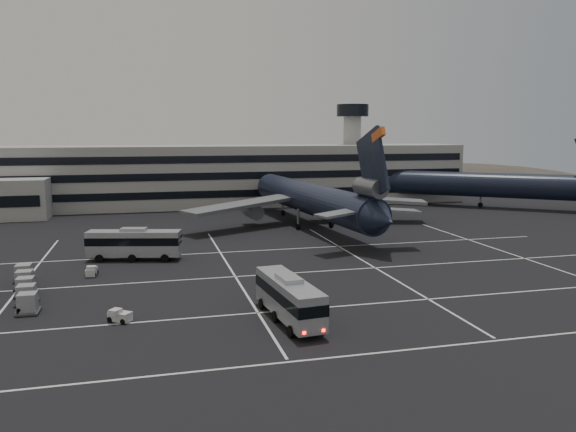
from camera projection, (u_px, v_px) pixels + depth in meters
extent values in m
plane|color=black|center=(292.00, 282.00, 64.80)|extent=(260.00, 260.00, 0.00)
cube|color=silver|center=(363.00, 354.00, 43.71)|extent=(90.00, 0.25, 0.01)
cube|color=silver|center=(318.00, 308.00, 55.21)|extent=(90.00, 0.25, 0.01)
cube|color=silver|center=(284.00, 274.00, 68.63)|extent=(90.00, 0.25, 0.01)
cube|color=silver|center=(261.00, 250.00, 82.05)|extent=(90.00, 0.25, 0.01)
cube|color=silver|center=(22.00, 286.00, 63.27)|extent=(0.25, 55.00, 0.01)
cube|color=silver|center=(233.00, 273.00, 69.09)|extent=(0.25, 55.00, 0.01)
cube|color=silver|center=(369.00, 264.00, 73.46)|extent=(0.25, 55.00, 0.01)
cube|color=silver|center=(515.00, 255.00, 78.80)|extent=(0.25, 55.00, 0.01)
cube|color=gray|center=(215.00, 175.00, 132.78)|extent=(120.00, 18.00, 14.00)
cube|color=black|center=(221.00, 194.00, 124.63)|extent=(118.00, 0.20, 1.60)
cube|color=black|center=(220.00, 176.00, 124.03)|extent=(118.00, 0.20, 1.60)
cube|color=black|center=(220.00, 159.00, 123.48)|extent=(118.00, 0.20, 1.60)
cylinder|color=gray|center=(352.00, 156.00, 142.60)|extent=(4.40, 4.40, 22.00)
cylinder|color=black|center=(353.00, 110.00, 140.89)|extent=(8.00, 8.00, 3.00)
ellipsoid|color=#38332B|center=(29.00, 205.00, 214.77)|extent=(196.00, 140.00, 32.00)
ellipsoid|color=#38332B|center=(259.00, 205.00, 237.06)|extent=(252.00, 180.00, 44.00)
ellipsoid|color=#38332B|center=(431.00, 190.00, 255.80)|extent=(168.00, 120.00, 24.00)
cylinder|color=black|center=(311.00, 199.00, 101.52)|extent=(10.24, 48.32, 5.60)
cone|color=black|center=(267.00, 186.00, 125.90)|extent=(6.01, 5.02, 5.60)
cone|color=black|center=(383.00, 220.00, 76.86)|extent=(5.50, 5.47, 5.04)
cube|color=black|center=(372.00, 165.00, 79.02)|extent=(1.42, 9.48, 10.97)
cube|color=#D1561B|center=(378.00, 135.00, 77.00)|extent=(0.86, 3.27, 2.24)
cylinder|color=#595B60|center=(370.00, 188.00, 79.98)|extent=(3.27, 6.23, 2.70)
cube|color=slate|center=(342.00, 213.00, 79.56)|extent=(8.12, 5.32, 0.87)
cube|color=slate|center=(394.00, 210.00, 82.37)|extent=(7.82, 4.02, 0.87)
cube|color=slate|center=(241.00, 205.00, 99.32)|extent=(22.05, 15.06, 1.75)
cylinder|color=#595B60|center=(253.00, 211.00, 103.37)|extent=(3.22, 5.74, 2.70)
cube|color=slate|center=(367.00, 199.00, 107.69)|extent=(22.66, 11.49, 1.75)
cylinder|color=#595B60|center=(346.00, 207.00, 109.73)|extent=(3.22, 5.74, 2.70)
cylinder|color=slate|center=(283.00, 205.00, 116.26)|extent=(0.44, 0.44, 3.00)
cylinder|color=black|center=(283.00, 213.00, 116.51)|extent=(0.60, 1.14, 1.10)
cylinder|color=slate|center=(298.00, 218.00, 99.04)|extent=(0.44, 0.44, 3.00)
cylinder|color=black|center=(298.00, 227.00, 99.28)|extent=(0.60, 1.14, 1.10)
cylinder|color=slate|center=(331.00, 216.00, 101.18)|extent=(0.44, 0.44, 3.00)
cylinder|color=black|center=(331.00, 225.00, 101.42)|extent=(0.60, 1.14, 1.10)
cylinder|color=black|center=(481.00, 185.00, 128.22)|extent=(41.36, 33.85, 5.60)
cone|color=black|center=(370.00, 181.00, 138.59)|extent=(6.99, 7.18, 5.60)
cylinder|color=slate|center=(481.00, 198.00, 128.67)|extent=(0.44, 0.44, 3.00)
cylinder|color=black|center=(480.00, 205.00, 128.91)|extent=(1.18, 1.07, 1.10)
cube|color=gray|center=(289.00, 297.00, 51.29)|extent=(3.89, 12.03, 3.22)
cube|color=black|center=(289.00, 293.00, 51.23)|extent=(3.95, 12.10, 1.02)
cube|color=gray|center=(289.00, 278.00, 51.02)|extent=(2.04, 3.38, 0.38)
cylinder|color=black|center=(291.00, 332.00, 47.24)|extent=(0.45, 1.06, 1.03)
cylinder|color=black|center=(320.00, 328.00, 48.15)|extent=(0.45, 1.06, 1.03)
cylinder|color=black|center=(275.00, 317.00, 51.08)|extent=(0.45, 1.06, 1.03)
cylinder|color=black|center=(303.00, 313.00, 51.99)|extent=(0.45, 1.06, 1.03)
cylinder|color=black|center=(262.00, 304.00, 54.92)|extent=(0.45, 1.06, 1.03)
cylinder|color=black|center=(287.00, 301.00, 55.83)|extent=(0.45, 1.06, 1.03)
cube|color=#FF0C05|center=(304.00, 333.00, 45.67)|extent=(0.28, 0.11, 0.24)
cube|color=#FF0C05|center=(324.00, 330.00, 46.26)|extent=(0.28, 0.11, 0.24)
cube|color=gray|center=(134.00, 243.00, 75.63)|extent=(12.68, 5.60, 3.37)
cube|color=black|center=(134.00, 240.00, 75.57)|extent=(12.76, 5.67, 1.07)
cube|color=gray|center=(134.00, 229.00, 75.35)|extent=(3.70, 2.53, 0.39)
cylinder|color=black|center=(165.00, 258.00, 74.56)|extent=(1.13, 0.60, 1.08)
cylinder|color=black|center=(169.00, 254.00, 77.34)|extent=(1.13, 0.60, 1.08)
cylinder|color=black|center=(132.00, 258.00, 74.50)|extent=(1.13, 0.60, 1.08)
cylinder|color=black|center=(137.00, 254.00, 77.28)|extent=(1.13, 0.60, 1.08)
cylinder|color=black|center=(99.00, 258.00, 74.44)|extent=(1.13, 0.60, 1.08)
cylinder|color=black|center=(106.00, 254.00, 77.22)|extent=(1.13, 0.60, 1.08)
cube|color=#BAB9B5|center=(92.00, 272.00, 67.45)|extent=(1.31, 2.17, 0.85)
cube|color=#BAB9B5|center=(91.00, 268.00, 66.91)|extent=(1.11, 0.94, 0.47)
cylinder|color=black|center=(86.00, 276.00, 66.67)|extent=(0.25, 0.55, 0.53)
cylinder|color=black|center=(95.00, 275.00, 66.83)|extent=(0.25, 0.55, 0.53)
cylinder|color=black|center=(88.00, 272.00, 68.15)|extent=(0.25, 0.55, 0.53)
cylinder|color=black|center=(97.00, 272.00, 68.31)|extent=(0.25, 0.55, 0.53)
cube|color=#BAB9B5|center=(120.00, 316.00, 51.19)|extent=(2.31, 2.14, 0.84)
cube|color=#BAB9B5|center=(124.00, 311.00, 50.92)|extent=(1.29, 1.33, 0.47)
cylinder|color=black|center=(123.00, 322.00, 50.47)|extent=(0.54, 0.48, 0.52)
cylinder|color=black|center=(130.00, 318.00, 51.40)|extent=(0.54, 0.48, 0.52)
cylinder|color=black|center=(110.00, 320.00, 51.05)|extent=(0.54, 0.48, 0.52)
cylinder|color=black|center=(117.00, 316.00, 51.98)|extent=(0.54, 0.48, 0.52)
cube|color=#2D2D30|center=(28.00, 312.00, 53.55)|extent=(2.51, 2.76, 0.19)
cylinder|color=black|center=(28.00, 312.00, 53.56)|extent=(0.11, 0.22, 0.22)
cube|color=#93969B|center=(28.00, 302.00, 53.41)|extent=(1.99, 1.99, 1.73)
cube|color=#2D2D30|center=(27.00, 303.00, 56.43)|extent=(2.51, 2.76, 0.19)
cylinder|color=black|center=(27.00, 303.00, 56.44)|extent=(0.11, 0.22, 0.22)
cube|color=#93969B|center=(26.00, 293.00, 56.28)|extent=(1.99, 1.99, 1.73)
cube|color=#2D2D30|center=(26.00, 294.00, 59.30)|extent=(2.51, 2.76, 0.19)
cylinder|color=black|center=(26.00, 295.00, 59.31)|extent=(0.11, 0.22, 0.22)
cube|color=#93969B|center=(25.00, 285.00, 59.16)|extent=(1.99, 1.99, 1.73)
cube|color=#2D2D30|center=(25.00, 287.00, 62.17)|extent=(2.51, 2.76, 0.19)
cylinder|color=black|center=(25.00, 287.00, 62.18)|extent=(0.11, 0.22, 0.22)
cube|color=#93969B|center=(25.00, 278.00, 62.03)|extent=(1.99, 1.99, 1.73)
cube|color=#2D2D30|center=(24.00, 280.00, 65.05)|extent=(2.51, 2.76, 0.19)
cylinder|color=black|center=(24.00, 280.00, 65.06)|extent=(0.11, 0.22, 0.22)
cube|color=#93969B|center=(24.00, 272.00, 64.90)|extent=(1.99, 1.99, 1.73)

